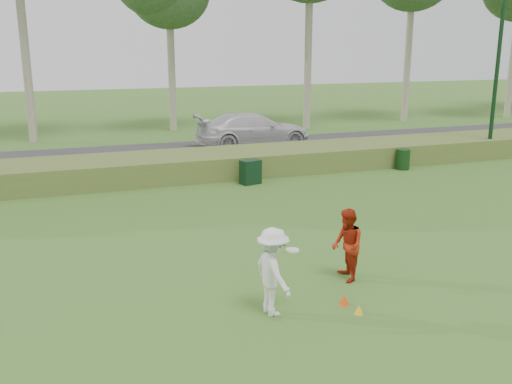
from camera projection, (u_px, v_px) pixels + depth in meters
name	position (u px, v px, depth m)	size (l,w,h in m)	color
ground	(320.00, 297.00, 11.93)	(120.00, 120.00, 0.00)	#346220
reed_strip	(188.00, 165.00, 22.75)	(80.00, 3.00, 0.90)	#4D6327
park_road	(165.00, 154.00, 27.41)	(80.00, 6.00, 0.06)	#2D2D2D
lamp_post	(501.00, 34.00, 25.12)	(0.70, 0.70, 8.18)	black
player_white	(273.00, 272.00, 11.00)	(0.92, 1.20, 1.75)	white
player_red	(347.00, 245.00, 12.62)	(0.80, 0.62, 1.64)	#A6220E
cone_orange	(344.00, 300.00, 11.56)	(0.20, 0.20, 0.23)	#E3460B
cone_yellow	(359.00, 309.00, 11.17)	(0.18, 0.18, 0.19)	yellow
utility_cabinet	(250.00, 172.00, 21.50)	(0.74, 0.46, 0.92)	black
trash_bin	(403.00, 159.00, 24.04)	(0.57, 0.57, 0.86)	black
car_right	(254.00, 130.00, 29.02)	(2.39, 5.87, 1.70)	silver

